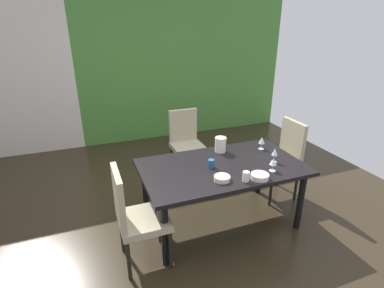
% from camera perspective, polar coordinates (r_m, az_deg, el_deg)
% --- Properties ---
extents(ground_plane, '(5.97, 5.71, 0.02)m').
position_cam_1_polar(ground_plane, '(3.55, -0.57, -14.71)').
color(ground_plane, '#302619').
extents(back_panel_interior, '(1.98, 0.10, 2.52)m').
position_cam_1_polar(back_panel_interior, '(5.62, -31.58, 10.28)').
color(back_panel_interior, silver).
rests_on(back_panel_interior, ground_plane).
extents(garden_window_panel, '(3.99, 0.10, 2.52)m').
position_cam_1_polar(garden_window_panel, '(5.87, -1.11, 13.91)').
color(garden_window_panel, '#488436').
rests_on(garden_window_panel, ground_plane).
extents(dining_table, '(1.71, 0.99, 0.72)m').
position_cam_1_polar(dining_table, '(3.22, 5.70, -5.33)').
color(dining_table, black).
rests_on(dining_table, ground_plane).
extents(chair_head_far, '(0.44, 0.45, 0.96)m').
position_cam_1_polar(chair_head_far, '(4.34, -1.18, 0.75)').
color(chair_head_far, tan).
rests_on(chair_head_far, ground_plane).
extents(chair_left_near, '(0.44, 0.44, 0.98)m').
position_cam_1_polar(chair_left_near, '(2.79, -10.98, -12.96)').
color(chair_left_near, tan).
rests_on(chair_left_near, ground_plane).
extents(chair_right_far, '(0.44, 0.44, 1.00)m').
position_cam_1_polar(chair_right_far, '(3.97, 16.97, -2.23)').
color(chair_right_far, tan).
rests_on(chair_right_far, ground_plane).
extents(wine_glass_rear, '(0.07, 0.07, 0.13)m').
position_cam_1_polar(wine_glass_rear, '(3.12, 15.21, -3.38)').
color(wine_glass_rear, silver).
rests_on(wine_glass_rear, dining_table).
extents(wine_glass_east, '(0.06, 0.06, 0.16)m').
position_cam_1_polar(wine_glass_east, '(3.32, 15.49, -1.56)').
color(wine_glass_east, silver).
rests_on(wine_glass_east, dining_table).
extents(wine_glass_front, '(0.07, 0.07, 0.15)m').
position_cam_1_polar(wine_glass_front, '(3.62, 13.16, 0.61)').
color(wine_glass_front, silver).
rests_on(wine_glass_front, dining_table).
extents(serving_bowl_right, '(0.18, 0.18, 0.05)m').
position_cam_1_polar(serving_bowl_right, '(2.98, 12.79, -6.03)').
color(serving_bowl_right, beige).
rests_on(serving_bowl_right, dining_table).
extents(serving_bowl_south, '(0.16, 0.16, 0.05)m').
position_cam_1_polar(serving_bowl_south, '(2.89, 5.75, -6.50)').
color(serving_bowl_south, beige).
rests_on(serving_bowl_south, dining_table).
extents(cup_left, '(0.07, 0.07, 0.10)m').
position_cam_1_polar(cup_left, '(2.90, 10.24, -6.11)').
color(cup_left, white).
rests_on(cup_left, dining_table).
extents(cup_corner, '(0.07, 0.07, 0.08)m').
position_cam_1_polar(cup_corner, '(3.12, 3.67, -3.71)').
color(cup_corner, '#255790').
rests_on(cup_corner, dining_table).
extents(pitcher_near_window, '(0.14, 0.13, 0.18)m').
position_cam_1_polar(pitcher_near_window, '(3.48, 5.46, -0.08)').
color(pitcher_near_window, white).
rests_on(pitcher_near_window, dining_table).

